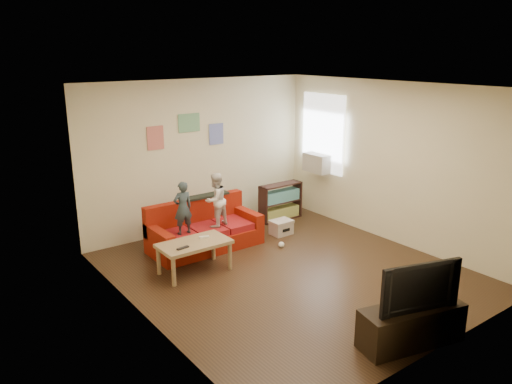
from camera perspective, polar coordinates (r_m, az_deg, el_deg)
room_shell at (r=7.05m, az=3.88°, el=0.91°), size 4.52×5.02×2.72m
sofa at (r=8.34m, az=-6.02°, el=-4.51°), size 1.83×0.84×0.81m
child_a at (r=7.83m, az=-8.36°, el=-1.83°), size 0.32×0.22×0.85m
child_b at (r=8.10m, az=-4.64°, el=-0.92°), size 0.51×0.44×0.89m
coffee_table at (r=7.40m, az=-7.07°, el=-6.18°), size 1.04×0.57×0.47m
remote at (r=7.16m, az=-8.36°, el=-6.34°), size 0.19×0.07×0.02m
game_controller at (r=7.50m, az=-5.95°, el=-5.15°), size 0.16×0.09×0.03m
bookshelf at (r=9.64m, az=2.80°, el=-1.32°), size 0.88×0.26×0.71m
window at (r=9.65m, az=7.65°, el=6.66°), size 0.04×1.08×1.48m
ac_unit at (r=9.67m, az=7.02°, el=3.33°), size 0.28×0.55×0.35m
artwork_left at (r=8.57m, az=-11.42°, el=6.07°), size 0.30×0.01×0.40m
artwork_center at (r=8.83m, az=-7.65°, el=7.84°), size 0.42×0.01×0.32m
artwork_right at (r=9.14m, az=-4.57°, el=6.62°), size 0.30×0.01×0.38m
file_box at (r=8.91m, az=2.90°, el=-4.03°), size 0.38×0.29×0.26m
tv_stand at (r=5.99m, az=17.31°, el=-14.35°), size 1.27×0.68×0.45m
television at (r=5.76m, az=17.73°, el=-9.97°), size 0.97×0.40×0.56m
tissue at (r=8.36m, az=2.91°, el=-6.02°), size 0.12×0.12×0.10m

